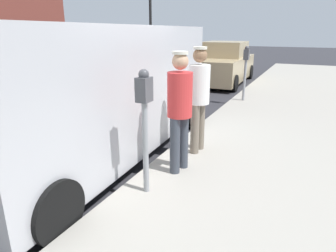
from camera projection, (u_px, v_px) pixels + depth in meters
ground_plane at (96, 162)px, 4.91m from camera, size 80.00×80.00×0.00m
sidewalk_slab at (336, 211)px, 3.45m from camera, size 5.00×32.00×0.15m
parking_meter_near at (145, 112)px, 3.42m from camera, size 0.14×0.18×1.52m
parking_meter_far at (246, 64)px, 8.26m from camera, size 0.14×0.18×1.52m
pedestrian_in_red at (180, 105)px, 4.01m from camera, size 0.34×0.36×1.67m
pedestrian_in_white at (199, 94)px, 4.69m from camera, size 0.34×0.36×1.69m
parked_van at (95, 89)px, 4.87m from camera, size 2.28×5.27×2.15m
parked_sedan_ahead at (222, 65)px, 12.10m from camera, size 2.04×4.45×1.65m
traffic_light_corner at (138, 5)px, 17.68m from camera, size 2.48×0.42×5.20m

